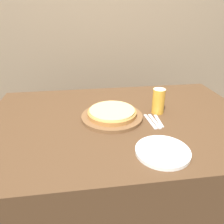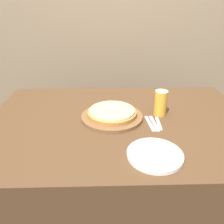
{
  "view_description": "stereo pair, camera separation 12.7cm",
  "coord_description": "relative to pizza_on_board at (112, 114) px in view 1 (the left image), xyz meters",
  "views": [
    {
      "loc": [
        -0.21,
        -1.12,
        1.32
      ],
      "look_at": [
        -0.05,
        0.01,
        0.76
      ],
      "focal_mm": 35.0,
      "sensor_mm": 36.0,
      "label": 1
    },
    {
      "loc": [
        -0.08,
        -1.13,
        1.32
      ],
      "look_at": [
        -0.05,
        0.01,
        0.76
      ],
      "focal_mm": 35.0,
      "sensor_mm": 36.0,
      "label": 2
    }
  ],
  "objects": [
    {
      "name": "beer_glass",
      "position": [
        0.29,
        0.04,
        0.06
      ],
      "size": [
        0.08,
        0.08,
        0.15
      ],
      "color": "gold",
      "rests_on": "dining_table"
    },
    {
      "name": "dining_table",
      "position": [
        0.05,
        -0.01,
        -0.39
      ],
      "size": [
        1.58,
        1.06,
        0.72
      ],
      "color": "#4C331E",
      "rests_on": "ground_plane"
    },
    {
      "name": "fork",
      "position": [
        0.21,
        -0.08,
        -0.02
      ],
      "size": [
        0.03,
        0.17,
        0.0
      ],
      "color": "silver",
      "rests_on": "dining_table"
    },
    {
      "name": "back_wall",
      "position": [
        0.05,
        1.1,
        0.55
      ],
      "size": [
        6.0,
        0.05,
        2.6
      ],
      "color": "#847056",
      "rests_on": "ground_plane"
    },
    {
      "name": "pizza_on_board",
      "position": [
        0.0,
        0.0,
        0.0
      ],
      "size": [
        0.36,
        0.36,
        0.06
      ],
      "color": "brown",
      "rests_on": "dining_table"
    },
    {
      "name": "ground_plane",
      "position": [
        0.05,
        -0.01,
        -0.75
      ],
      "size": [
        12.0,
        12.0,
        0.0
      ],
      "primitive_type": "plane",
      "color": "#38332D"
    },
    {
      "name": "spoon",
      "position": [
        0.26,
        -0.08,
        -0.02
      ],
      "size": [
        0.03,
        0.15,
        0.0
      ],
      "color": "silver",
      "rests_on": "dining_table"
    },
    {
      "name": "dinner_plate",
      "position": [
        0.18,
        -0.37,
        -0.02
      ],
      "size": [
        0.25,
        0.25,
        0.02
      ],
      "color": "silver",
      "rests_on": "dining_table"
    },
    {
      "name": "dinner_knife",
      "position": [
        0.24,
        -0.08,
        -0.02
      ],
      "size": [
        0.03,
        0.17,
        0.0
      ],
      "color": "silver",
      "rests_on": "dining_table"
    }
  ]
}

